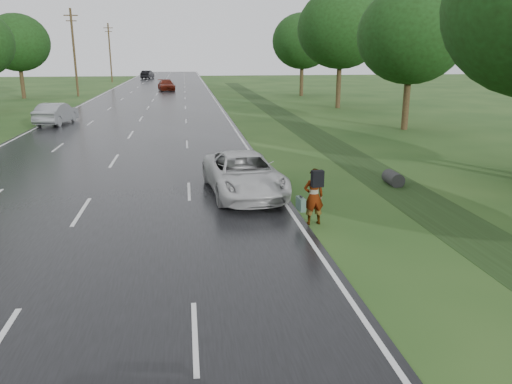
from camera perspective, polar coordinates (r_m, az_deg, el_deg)
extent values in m
cube|color=black|center=(53.47, -11.89, 9.91)|extent=(14.00, 180.00, 0.04)
cube|color=silver|center=(53.46, -4.55, 10.21)|extent=(0.12, 180.00, 0.01)
cube|color=silver|center=(54.33, -19.11, 9.51)|extent=(0.12, 180.00, 0.01)
cube|color=silver|center=(53.47, -11.89, 9.94)|extent=(0.12, 180.00, 0.01)
cube|color=black|center=(29.67, 7.82, 5.73)|extent=(2.20, 120.00, 0.01)
cylinder|color=#2D2D2D|center=(20.38, 15.41, 1.51)|extent=(0.56, 1.00, 0.56)
cylinder|color=#362616|center=(64.38, -20.06, 14.68)|extent=(0.26, 0.26, 10.00)
cube|color=#362616|center=(64.52, -20.42, 18.40)|extent=(1.60, 0.12, 0.12)
cube|color=#362616|center=(64.48, -20.37, 17.87)|extent=(1.20, 0.10, 0.10)
cylinder|color=#362616|center=(93.98, -16.34, 14.99)|extent=(0.26, 0.26, 10.00)
cube|color=#362616|center=(94.08, -16.54, 17.54)|extent=(1.60, 0.12, 0.12)
cube|color=#362616|center=(94.05, -16.52, 17.18)|extent=(1.20, 0.10, 0.10)
cylinder|color=#362616|center=(35.48, 16.77, 9.68)|extent=(0.44, 0.44, 3.52)
ellipsoid|color=black|center=(35.35, 17.35, 16.76)|extent=(7.00, 7.00, 6.30)
cylinder|color=#362616|center=(48.38, 9.42, 11.92)|extent=(0.44, 0.44, 4.16)
ellipsoid|color=black|center=(48.34, 9.70, 17.93)|extent=(8.00, 8.00, 7.20)
cylinder|color=#362616|center=(61.82, 5.23, 12.59)|extent=(0.44, 0.44, 3.68)
ellipsoid|color=black|center=(61.75, 5.34, 16.80)|extent=(7.20, 7.20, 6.48)
cylinder|color=#362616|center=(63.88, -25.15, 11.24)|extent=(0.44, 0.44, 3.52)
ellipsoid|color=black|center=(63.81, -25.61, 15.15)|extent=(7.00, 7.00, 6.30)
imported|color=#A5998C|center=(15.05, 6.61, -0.51)|extent=(0.67, 0.48, 1.74)
cube|color=black|center=(14.66, 7.03, 1.52)|extent=(0.37, 0.25, 0.49)
cube|color=#3C574C|center=(15.08, 5.14, -1.36)|extent=(0.21, 0.50, 0.39)
cube|color=black|center=(15.01, 5.16, -0.52)|extent=(0.06, 0.17, 0.03)
imported|color=silver|center=(18.12, -1.40, 2.07)|extent=(2.94, 5.52, 1.48)
imported|color=gray|center=(39.28, -21.88, 8.34)|extent=(2.32, 4.83, 1.53)
imported|color=maroon|center=(71.47, -10.21, 11.94)|extent=(2.71, 5.19, 1.44)
imported|color=black|center=(105.11, -12.31, 12.98)|extent=(2.51, 5.09, 1.60)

